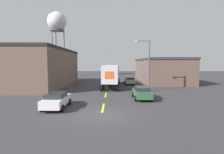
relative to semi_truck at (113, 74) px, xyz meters
The scene contains 10 objects.
ground_plane 17.40m from the semi_truck, 92.71° to the right, with size 160.00×160.00×0.00m, color #333335.
road_centerline 8.81m from the semi_truck, 95.51° to the right, with size 0.20×16.32×0.01m.
warehouse_left 13.50m from the semi_truck, behind, with size 10.63×19.57×6.78m.
warehouse_right 13.94m from the semi_truck, 37.93° to the left, with size 9.01×18.46×5.24m.
semi_truck is the anchor object (origin of this frame).
parked_car_left_near 16.00m from the semi_truck, 108.84° to the right, with size 1.97×4.22×1.45m.
parked_car_right_near 11.61m from the semi_truck, 72.24° to the right, with size 1.97×4.22×1.45m.
parked_car_right_far 5.08m from the semi_truck, 43.42° to the left, with size 1.97×4.22×1.45m.
water_tower 33.25m from the semi_truck, 125.03° to the left, with size 5.97×5.97×20.12m.
street_lamp 7.74m from the semi_truck, 45.33° to the right, with size 2.24×0.32×7.57m.
Camera 1 is at (0.84, -13.88, 4.16)m, focal length 28.00 mm.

